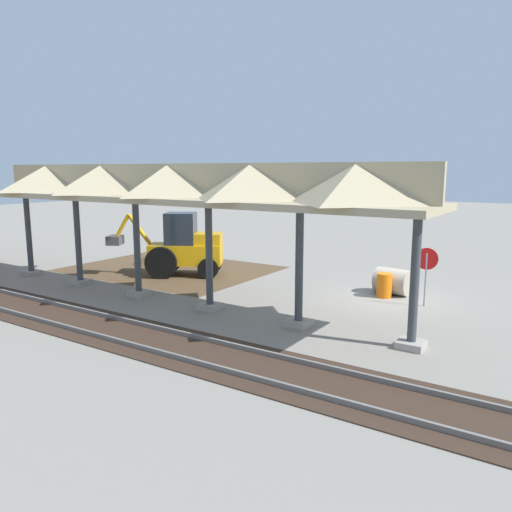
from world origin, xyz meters
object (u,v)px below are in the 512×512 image
object	(u,v)px
stop_sign	(426,265)
concrete_pipe	(393,281)
backhoe	(183,247)
traffic_barrel	(384,285)

from	to	relation	value
stop_sign	concrete_pipe	world-z (taller)	stop_sign
stop_sign	backhoe	distance (m)	10.49
stop_sign	traffic_barrel	world-z (taller)	stop_sign
concrete_pipe	traffic_barrel	bearing A→B (deg)	80.04
backhoe	concrete_pipe	size ratio (longest dim) A/B	3.72
backhoe	concrete_pipe	distance (m)	9.19
stop_sign	concrete_pipe	xyz separation A→B (m)	(1.48, -1.06, -0.97)
concrete_pipe	traffic_barrel	xyz separation A→B (m)	(0.11, 0.61, -0.05)
backhoe	traffic_barrel	bearing A→B (deg)	-172.60
backhoe	stop_sign	bearing A→B (deg)	-176.13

